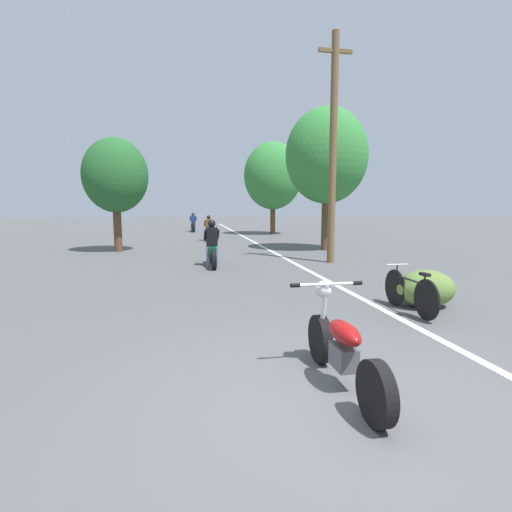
{
  "coord_description": "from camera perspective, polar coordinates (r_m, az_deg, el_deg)",
  "views": [
    {
      "loc": [
        -1.34,
        -3.5,
        1.92
      ],
      "look_at": [
        0.08,
        4.26,
        0.9
      ],
      "focal_mm": 28.0,
      "sensor_mm": 36.0,
      "label": 1
    }
  ],
  "objects": [
    {
      "name": "bicycle_parked",
      "position": [
        7.66,
        21.12,
        -4.79
      ],
      "size": [
        0.44,
        1.7,
        0.81
      ],
      "color": "black",
      "rests_on": "ground"
    },
    {
      "name": "roadside_tree_right_far",
      "position": [
        25.85,
        2.44,
        11.35
      ],
      "size": [
        3.69,
        3.32,
        5.85
      ],
      "color": "#513A23",
      "rests_on": "ground"
    },
    {
      "name": "lane_stripe_edge",
      "position": [
        16.28,
        2.38,
        0.61
      ],
      "size": [
        0.14,
        48.0,
        0.01
      ],
      "primitive_type": "cube",
      "color": "white",
      "rests_on": "ground"
    },
    {
      "name": "roadside_bush",
      "position": [
        8.18,
        23.08,
        -4.3
      ],
      "size": [
        1.1,
        0.88,
        0.7
      ],
      "color": "#5B7A38",
      "rests_on": "ground"
    },
    {
      "name": "roadside_tree_right_near",
      "position": [
        17.18,
        10.06,
        13.89
      ],
      "size": [
        3.42,
        3.07,
        5.88
      ],
      "color": "#513A23",
      "rests_on": "ground"
    },
    {
      "name": "motorcycle_rider_far",
      "position": [
        28.7,
        -8.95,
        4.5
      ],
      "size": [
        0.5,
        2.05,
        1.37
      ],
      "color": "black",
      "rests_on": "ground"
    },
    {
      "name": "motorcycle_rider_lead",
      "position": [
        12.53,
        -6.29,
        1.06
      ],
      "size": [
        0.5,
        2.04,
        1.46
      ],
      "color": "black",
      "rests_on": "ground"
    },
    {
      "name": "motorcycle_foreground",
      "position": [
        4.41,
        12.14,
        -12.67
      ],
      "size": [
        0.86,
        2.03,
        1.03
      ],
      "color": "black",
      "rests_on": "ground"
    },
    {
      "name": "motorcycle_rider_mid",
      "position": [
        21.3,
        -6.75,
        3.53
      ],
      "size": [
        0.5,
        2.08,
        1.35
      ],
      "color": "black",
      "rests_on": "ground"
    },
    {
      "name": "ground_plane",
      "position": [
        4.22,
        10.0,
        -19.87
      ],
      "size": [
        120.0,
        120.0,
        0.0
      ],
      "primitive_type": "plane",
      "color": "#515154"
    },
    {
      "name": "utility_pole",
      "position": [
        13.53,
        10.95,
        14.96
      ],
      "size": [
        1.1,
        0.24,
        7.28
      ],
      "color": "brown",
      "rests_on": "ground"
    },
    {
      "name": "roadside_tree_left",
      "position": [
        17.25,
        -19.46,
        10.74
      ],
      "size": [
        2.58,
        2.33,
        4.57
      ],
      "color": "#513A23",
      "rests_on": "ground"
    }
  ]
}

